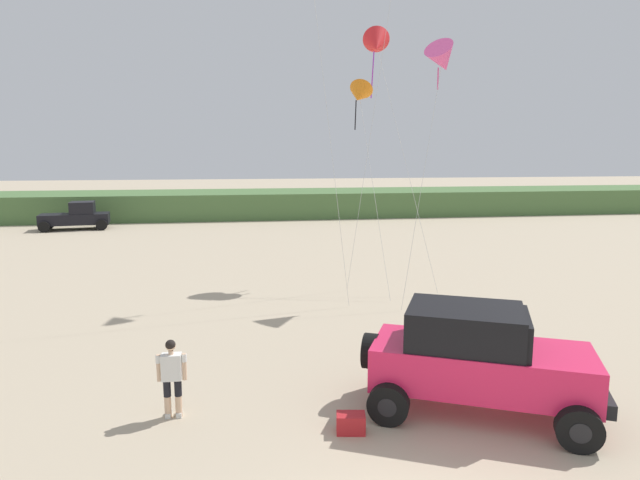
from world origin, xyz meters
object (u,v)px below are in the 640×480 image
at_px(distant_pickup, 77,216).
at_px(cooler_box, 351,423).
at_px(person_watching, 172,374).
at_px(kite_black_sled, 359,95).
at_px(kite_white_parafoil, 442,59).
at_px(jeep, 478,358).
at_px(kite_purple_stunt, 376,44).

bearing_deg(distant_pickup, cooler_box, -66.55).
distance_m(person_watching, kite_black_sled, 15.15).
bearing_deg(cooler_box, kite_white_parafoil, 71.05).
relative_size(jeep, kite_white_parafoil, 0.52).
relative_size(jeep, kite_black_sled, 0.59).
height_order(person_watching, kite_white_parafoil, kite_white_parafoil).
height_order(distant_pickup, kite_black_sled, kite_black_sled).
height_order(cooler_box, kite_white_parafoil, kite_white_parafoil).
bearing_deg(kite_black_sled, cooler_box, -103.31).
height_order(person_watching, kite_purple_stunt, kite_purple_stunt).
relative_size(cooler_box, distant_pickup, 0.12).
bearing_deg(distant_pickup, kite_white_parafoil, -47.39).
height_order(person_watching, cooler_box, person_watching).
relative_size(distant_pickup, kite_white_parafoil, 0.50).
bearing_deg(cooler_box, person_watching, 170.97).
bearing_deg(jeep, kite_purple_stunt, 84.82).
relative_size(jeep, kite_purple_stunt, 0.46).
height_order(cooler_box, distant_pickup, distant_pickup).
distance_m(jeep, person_watching, 6.31).
distance_m(jeep, kite_white_parafoil, 12.80).
xyz_separation_m(cooler_box, kite_white_parafoil, (5.60, 10.28, 8.66)).
bearing_deg(distant_pickup, kite_purple_stunt, -44.64).
bearing_deg(jeep, person_watching, 173.02).
bearing_deg(kite_purple_stunt, person_watching, -120.66).
height_order(jeep, kite_black_sled, kite_black_sled).
height_order(kite_white_parafoil, kite_purple_stunt, kite_purple_stunt).
distance_m(distant_pickup, kite_purple_stunt, 26.10).
xyz_separation_m(cooler_box, kite_purple_stunt, (3.98, 13.78, 9.81)).
bearing_deg(jeep, kite_white_parafoil, 73.96).
relative_size(cooler_box, kite_purple_stunt, 0.05).
bearing_deg(person_watching, cooler_box, -18.67).
distance_m(kite_white_parafoil, kite_purple_stunt, 4.03).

